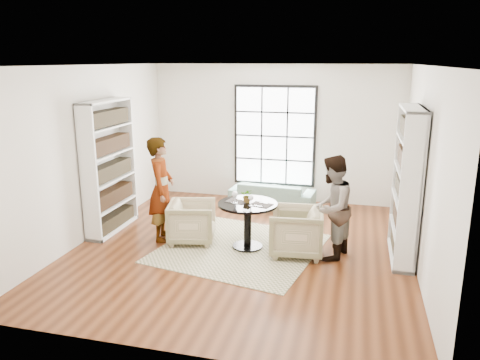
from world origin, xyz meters
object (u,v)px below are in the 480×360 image
(wine_glass_right, at_px, (251,198))
(flower_centerpiece, at_px, (247,196))
(sofa, at_px, (272,194))
(armchair_right, at_px, (296,231))
(person_right, at_px, (332,208))
(armchair_left, at_px, (192,222))
(pedestal_table, at_px, (248,215))
(person_left, at_px, (161,189))
(wine_glass_left, at_px, (235,194))

(wine_glass_right, bearing_deg, flower_centerpiece, 119.42)
(sofa, bearing_deg, wine_glass_right, 97.13)
(armchair_right, distance_m, person_right, 0.71)
(sofa, bearing_deg, person_right, 124.18)
(armchair_left, height_order, wine_glass_right, wine_glass_right)
(pedestal_table, distance_m, armchair_right, 0.84)
(armchair_right, height_order, flower_centerpiece, flower_centerpiece)
(wine_glass_right, bearing_deg, pedestal_table, 121.96)
(armchair_right, bearing_deg, wine_glass_right, -89.34)
(pedestal_table, height_order, armchair_left, pedestal_table)
(person_left, bearing_deg, person_right, -105.19)
(sofa, bearing_deg, person_left, 61.79)
(armchair_left, height_order, armchair_right, armchair_right)
(sofa, distance_m, flower_centerpiece, 2.45)
(flower_centerpiece, bearing_deg, person_right, -3.94)
(wine_glass_left, bearing_deg, armchair_right, 0.57)
(sofa, relative_size, person_right, 1.08)
(armchair_left, relative_size, flower_centerpiece, 3.39)
(pedestal_table, relative_size, wine_glass_right, 5.35)
(armchair_right, bearing_deg, person_right, 84.27)
(armchair_left, height_order, flower_centerpiece, flower_centerpiece)
(person_left, relative_size, person_right, 1.09)
(flower_centerpiece, bearing_deg, armchair_right, -6.53)
(person_left, bearing_deg, pedestal_table, -104.67)
(person_right, relative_size, flower_centerpiece, 7.14)
(person_right, height_order, wine_glass_right, person_right)
(flower_centerpiece, bearing_deg, sofa, 90.12)
(armchair_left, relative_size, person_left, 0.44)
(sofa, relative_size, person_left, 0.99)
(armchair_left, bearing_deg, armchair_right, -106.21)
(armchair_right, xyz_separation_m, wine_glass_right, (-0.73, -0.08, 0.54))
(pedestal_table, bearing_deg, person_left, 178.60)
(person_right, bearing_deg, pedestal_table, -75.82)
(armchair_left, bearing_deg, person_right, -105.50)
(pedestal_table, distance_m, armchair_left, 1.02)
(armchair_left, xyz_separation_m, person_left, (-0.55, 0.00, 0.55))
(sofa, bearing_deg, armchair_right, 113.54)
(pedestal_table, bearing_deg, wine_glass_left, -160.78)
(armchair_right, bearing_deg, person_left, -98.10)
(armchair_right, distance_m, wine_glass_left, 1.16)
(pedestal_table, xyz_separation_m, person_right, (1.37, -0.06, 0.26))
(pedestal_table, height_order, armchair_right, pedestal_table)
(person_left, relative_size, wine_glass_left, 8.64)
(armchair_left, distance_m, person_left, 0.78)
(person_left, distance_m, wine_glass_right, 1.65)
(armchair_right, xyz_separation_m, person_right, (0.55, 0.00, 0.45))
(pedestal_table, xyz_separation_m, person_left, (-1.55, 0.04, 0.34))
(sofa, bearing_deg, flower_centerpiece, 94.89)
(pedestal_table, bearing_deg, person_right, -2.51)
(armchair_right, height_order, person_right, person_right)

